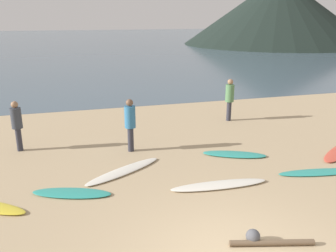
{
  "coord_description": "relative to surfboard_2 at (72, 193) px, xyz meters",
  "views": [
    {
      "loc": [
        -2.7,
        -4.78,
        4.33
      ],
      "look_at": [
        0.64,
        6.75,
        0.6
      ],
      "focal_mm": 38.15,
      "sensor_mm": 36.0,
      "label": 1
    }
  ],
  "objects": [
    {
      "name": "headland_hill",
      "position": [
        32.4,
        42.18,
        5.0
      ],
      "size": [
        28.77,
        28.77,
        10.07
      ],
      "primitive_type": "cone",
      "color": "black",
      "rests_on": "ground"
    },
    {
      "name": "surfboard_5",
      "position": [
        5.13,
        1.25,
        0.0
      ],
      "size": [
        2.08,
        1.36,
        0.08
      ],
      "primitive_type": "ellipsoid",
      "rotation": [
        0.0,
        0.0,
        -0.42
      ],
      "color": "teal",
      "rests_on": "ground"
    },
    {
      "name": "ocean_water",
      "position": [
        2.79,
        58.5,
        -0.04
      ],
      "size": [
        140.0,
        100.0,
        0.01
      ],
      "primitive_type": "cube",
      "color": "#475B6B",
      "rests_on": "ground"
    },
    {
      "name": "surfboard_2",
      "position": [
        0.0,
        0.0,
        0.0
      ],
      "size": [
        2.09,
        1.22,
        0.08
      ],
      "primitive_type": "ellipsoid",
      "rotation": [
        0.0,
        0.0,
        -0.34
      ],
      "color": "teal",
      "rests_on": "ground"
    },
    {
      "name": "surfboard_4",
      "position": [
        3.76,
        -0.64,
        0.01
      ],
      "size": [
        2.68,
        0.63,
        0.09
      ],
      "primitive_type": "ellipsoid",
      "rotation": [
        0.0,
        0.0,
        -0.05
      ],
      "color": "silver",
      "rests_on": "ground"
    },
    {
      "name": "surfboard_3",
      "position": [
        1.49,
        0.97,
        -0.0
      ],
      "size": [
        2.53,
        1.77,
        0.08
      ],
      "primitive_type": "ellipsoid",
      "rotation": [
        0.0,
        0.0,
        0.53
      ],
      "color": "silver",
      "rests_on": "ground"
    },
    {
      "name": "driftwood_log",
      "position": [
        3.72,
        -3.26,
        0.02
      ],
      "size": [
        1.65,
        0.54,
        0.12
      ],
      "primitive_type": "cylinder",
      "rotation": [
        0.0,
        1.57,
        -0.26
      ],
      "color": "brown",
      "rests_on": "ground"
    },
    {
      "name": "person_0",
      "position": [
        -1.56,
        3.64,
        0.96
      ],
      "size": [
        0.34,
        0.34,
        1.69
      ],
      "rotation": [
        0.0,
        0.0,
        4.65
      ],
      "color": "#2D2D38",
      "rests_on": "ground"
    },
    {
      "name": "surfboard_6",
      "position": [
        6.86,
        -0.67,
        -0.01
      ],
      "size": [
        2.48,
        0.85,
        0.06
      ],
      "primitive_type": "ellipsoid",
      "rotation": [
        0.0,
        0.0,
        -0.16
      ],
      "color": "teal",
      "rests_on": "ground"
    },
    {
      "name": "ground_plane",
      "position": [
        2.79,
        6.32,
        -0.14
      ],
      "size": [
        120.0,
        120.0,
        0.2
      ],
      "primitive_type": "cube",
      "color": "tan",
      "rests_on": "ground"
    },
    {
      "name": "person_1",
      "position": [
        2.0,
        2.58,
        1.01
      ],
      "size": [
        0.36,
        0.36,
        1.77
      ],
      "rotation": [
        0.0,
        0.0,
        2.49
      ],
      "color": "#2D2D38",
      "rests_on": "ground"
    },
    {
      "name": "beach_rock_near",
      "position": [
        3.41,
        -3.07,
        0.1
      ],
      "size": [
        0.29,
        0.29,
        0.29
      ],
      "primitive_type": "sphere",
      "color": "#4B4C51",
      "rests_on": "ground"
    },
    {
      "name": "person_2",
      "position": [
        6.69,
        4.99,
        1.02
      ],
      "size": [
        0.36,
        0.36,
        1.8
      ],
      "rotation": [
        0.0,
        0.0,
        0.94
      ],
      "color": "#2D2D38",
      "rests_on": "ground"
    }
  ]
}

